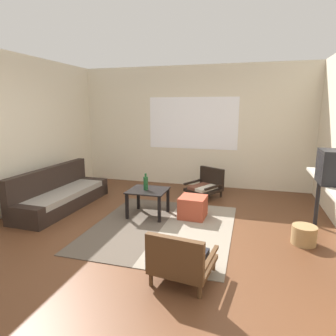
% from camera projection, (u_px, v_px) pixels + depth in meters
% --- Properties ---
extents(ground_plane, '(7.80, 7.80, 0.00)m').
position_uv_depth(ground_plane, '(149.00, 239.00, 4.04)').
color(ground_plane, '#56331E').
extents(far_wall_with_window, '(5.60, 0.13, 2.70)m').
position_uv_depth(far_wall_with_window, '(193.00, 127.00, 6.64)').
color(far_wall_with_window, beige).
rests_on(far_wall_with_window, ground).
extents(side_wall_left, '(0.12, 6.60, 2.70)m').
position_uv_depth(side_wall_left, '(1.00, 135.00, 4.76)').
color(side_wall_left, beige).
rests_on(side_wall_left, ground).
extents(area_rug, '(2.07, 2.37, 0.01)m').
position_uv_depth(area_rug, '(162.00, 227.00, 4.42)').
color(area_rug, '#4C4238').
rests_on(area_rug, ground).
extents(couch, '(0.72, 2.07, 0.73)m').
position_uv_depth(couch, '(60.00, 195.00, 5.29)').
color(couch, black).
rests_on(couch, ground).
extents(coffee_table, '(0.63, 0.58, 0.45)m').
position_uv_depth(coffee_table, '(148.00, 195.00, 4.84)').
color(coffee_table, black).
rests_on(coffee_table, ground).
extents(armchair_by_window, '(0.79, 0.80, 0.58)m').
position_uv_depth(armchair_by_window, '(206.00, 185.00, 5.92)').
color(armchair_by_window, black).
rests_on(armchair_by_window, ground).
extents(armchair_striped_foreground, '(0.68, 0.68, 0.58)m').
position_uv_depth(armchair_striped_foreground, '(181.00, 260.00, 3.00)').
color(armchair_striped_foreground, '#472D19').
rests_on(armchair_striped_foreground, ground).
extents(ottoman_orange, '(0.44, 0.44, 0.36)m').
position_uv_depth(ottoman_orange, '(193.00, 207.00, 4.79)').
color(ottoman_orange, '#993D28').
rests_on(ottoman_orange, ground).
extents(console_shelf, '(0.37, 1.82, 0.90)m').
position_uv_depth(console_shelf, '(335.00, 191.00, 3.53)').
color(console_shelf, beige).
rests_on(console_shelf, ground).
extents(clay_vase, '(0.19, 0.19, 0.30)m').
position_uv_depth(clay_vase, '(330.00, 168.00, 3.81)').
color(clay_vase, '#A87047').
rests_on(clay_vase, console_shelf).
extents(glass_bottle, '(0.08, 0.08, 0.28)m').
position_uv_depth(glass_bottle, '(146.00, 183.00, 4.80)').
color(glass_bottle, '#194723').
rests_on(glass_bottle, coffee_table).
extents(wicker_basket, '(0.32, 0.32, 0.25)m').
position_uv_depth(wicker_basket, '(304.00, 235.00, 3.87)').
color(wicker_basket, '#9E7A4C').
rests_on(wicker_basket, ground).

